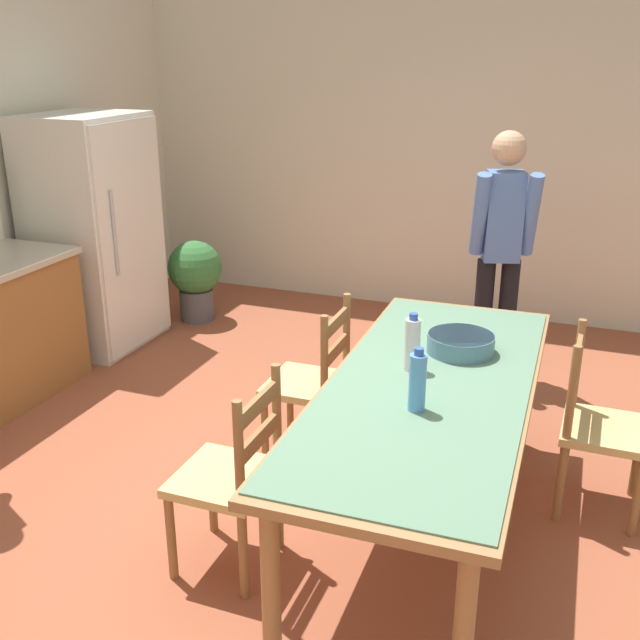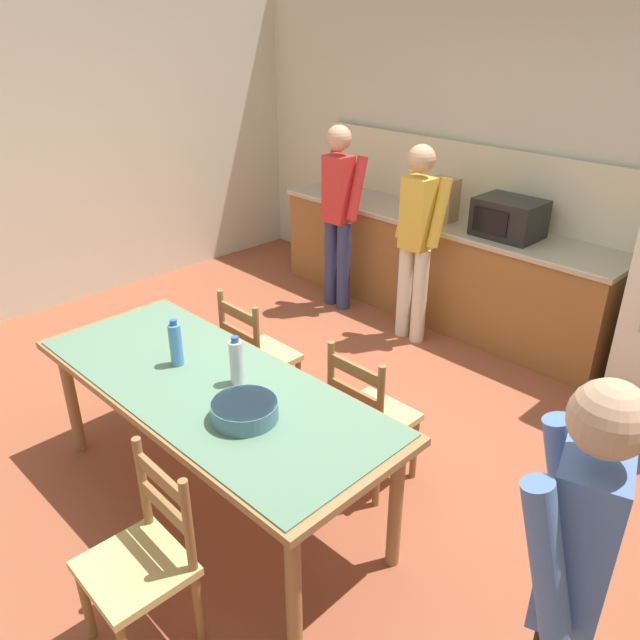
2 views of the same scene
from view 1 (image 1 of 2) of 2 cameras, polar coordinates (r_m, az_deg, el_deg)
The scene contains 12 objects.
ground_plane at distance 3.85m, azimuth -2.60°, elevation -14.05°, with size 8.32×8.32×0.00m, color brown.
wall_right at distance 6.34m, azimuth 9.23°, elevation 13.58°, with size 0.12×5.20×2.90m, color beige.
refrigerator at distance 5.79m, azimuth -16.86°, elevation 6.35°, with size 0.81×0.73×1.71m.
dining_table at distance 3.34m, azimuth 8.31°, elevation -5.92°, with size 2.22×0.92×0.78m.
bottle_near_centre at distance 3.01m, azimuth 7.44°, elevation -4.68°, with size 0.07×0.07×0.27m.
bottle_off_centre at distance 3.38m, azimuth 7.05°, elevation -1.81°, with size 0.07×0.07×0.27m.
serving_bowl at distance 3.63m, azimuth 10.67°, elevation -1.67°, with size 0.32×0.32×0.09m.
chair_side_far_right at distance 4.06m, azimuth -0.58°, elevation -4.83°, with size 0.43×0.41×0.91m.
chair_side_far_left at distance 3.27m, azimuth -6.71°, elevation -11.80°, with size 0.42×0.40×0.91m.
chair_side_near_right at distance 3.87m, azimuth 20.40°, elevation -7.62°, with size 0.43×0.41×0.91m.
person_by_table at distance 5.07m, azimuth 13.64°, elevation 5.66°, with size 0.36×0.47×1.66m.
potted_plant at distance 6.23m, azimuth -9.49°, elevation 3.42°, with size 0.44×0.44×0.67m.
Camera 1 is at (-2.90, -1.28, 2.17)m, focal length 42.00 mm.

